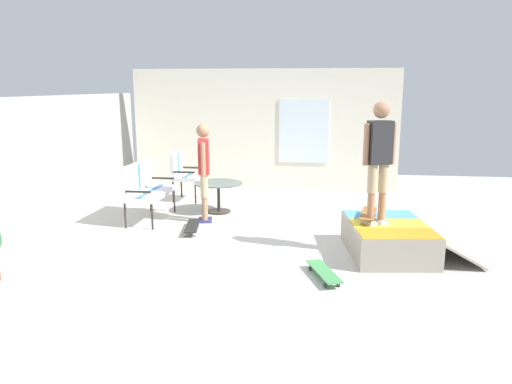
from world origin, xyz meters
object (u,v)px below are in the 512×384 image
Objects in this scene: patio_table at (219,191)px; skateboard_by_bench at (192,226)px; patio_bench at (144,186)px; skateboard_spare at (324,272)px; person_skater at (379,154)px; skateboard_on_ramp at (368,214)px; patio_chair_near_house at (182,171)px; skate_ramp at (390,238)px; person_watching at (204,165)px.

skateboard_by_bench is (-1.26, 0.19, -0.32)m from patio_table.
patio_bench is 1.54× the size of skateboard_spare.
skateboard_on_ramp is (0.21, 0.08, -0.90)m from person_skater.
patio_table reaches higher than skateboard_spare.
patio_chair_near_house is at bearing 36.16° from skateboard_spare.
patio_bench is at bearing 72.00° from skate_ramp.
person_skater is at bearing -159.39° from skateboard_on_ramp.
person_watching is at bearing 66.33° from skateboard_on_ramp.
person_watching is at bearing -152.22° from patio_chair_near_house.
patio_table is at bearing -134.20° from patio_chair_near_house.
patio_chair_near_house reaches higher than patio_table.
person_watching is 3.12m from person_skater.
person_watching is at bearing 169.99° from patio_table.
patio_chair_near_house is (1.58, -0.25, -0.00)m from patio_bench.
person_skater is 2.05× the size of skateboard_by_bench.
skateboard_spare is at bearing 143.88° from person_skater.
person_skater is (-1.38, -3.84, 0.82)m from patio_bench.
skate_ramp is 1.78× the size of patio_chair_near_house.
patio_table is 0.53× the size of person_skater.
person_skater is 3.23m from skateboard_by_bench.
patio_bench is 1.24× the size of patio_chair_near_house.
skate_ramp is 2.02× the size of patio_table.
person_skater is at bearing -129.52° from patio_chair_near_house.
patio_table is 3.60m from skateboard_spare.
patio_chair_near_house is 4.73m from person_skater.
skateboard_on_ramp is (1.19, -0.63, 0.45)m from skateboard_spare.
patio_table is at bearing -10.01° from person_watching.
skateboard_on_ramp is at bearing -113.67° from person_watching.
skate_ramp is 1.07× the size of person_watching.
skate_ramp is 2.22× the size of skateboard_by_bench.
person_watching is (-1.58, -0.83, 0.38)m from patio_chair_near_house.
skateboard_spare is at bearing -147.38° from patio_table.
skate_ramp is at bearing -127.28° from patio_chair_near_house.
skate_ramp is 2.22× the size of skateboard_spare.
person_watching is 1.01× the size of person_skater.
patio_table is 3.50m from person_skater.
person_watching reaches higher than skateboard_spare.
person_watching is at bearing 63.34° from person_skater.
person_watching reaches higher than skateboard_by_bench.
skateboard_on_ramp reaches higher than skateboard_spare.
patio_bench is 1.60m from patio_chair_near_house.
patio_bench is 1.29m from skateboard_by_bench.
patio_bench is 0.74× the size of person_watching.
skate_ramp is 1.44× the size of patio_bench.
patio_chair_near_house is 1.13× the size of patio_table.
patio_chair_near_house is 4.91m from skateboard_spare.
skate_ramp is at bearing -41.81° from skateboard_spare.
person_watching reaches higher than skateboard_on_ramp.
skateboard_spare is at bearing 138.19° from skate_ramp.
patio_chair_near_house is at bearing 51.92° from skateboard_on_ramp.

